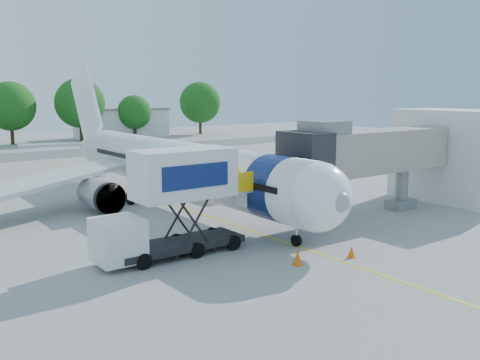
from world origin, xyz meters
TOP-DOWN VIEW (x-y plane):
  - ground at (0.00, 0.00)m, footprint 160.00×160.00m
  - guidance_line at (0.00, 0.00)m, footprint 0.15×70.00m
  - taxiway_strip at (0.00, 42.00)m, footprint 120.00×10.00m
  - aircraft at (0.00, 4.12)m, footprint 34.17×37.73m
  - jet_bridge at (7.99, -7.00)m, footprint 13.90×3.20m
  - terminal_stub at (18.50, -7.00)m, footprint 5.00×8.00m
  - catering_hiloader at (-6.26, -7.00)m, footprint 8.50×2.44m
  - ground_tug at (-1.26, -18.30)m, footprint 3.34×2.01m
  - safety_cone_a at (-2.15, -11.94)m, footprint 0.47×0.47m
  - safety_cone_b at (0.88, -12.70)m, footprint 0.38×0.38m
  - outbuilding_right at (22.00, 62.00)m, footprint 16.40×7.40m
  - tree_d at (2.20, 59.76)m, footprint 7.82×7.82m
  - tree_e at (12.93, 58.22)m, footprint 8.29×8.29m
  - tree_f at (22.85, 58.30)m, footprint 6.06×6.06m
  - tree_g at (37.41, 59.28)m, footprint 8.03×8.03m

SIDE VIEW (x-z plane):
  - ground at x=0.00m, z-range 0.00..0.00m
  - taxiway_strip at x=0.00m, z-range 0.00..0.01m
  - guidance_line at x=0.00m, z-range 0.00..0.01m
  - safety_cone_b at x=0.88m, z-range -0.01..0.60m
  - safety_cone_a at x=-2.15m, z-range -0.02..0.73m
  - ground_tug at x=-1.26m, z-range 0.03..1.30m
  - outbuilding_right at x=22.00m, z-range 0.01..5.31m
  - catering_hiloader at x=-6.26m, z-range 0.01..5.51m
  - aircraft at x=0.00m, z-range -2.73..8.62m
  - terminal_stub at x=18.50m, z-range 0.00..7.00m
  - jet_bridge at x=7.99m, z-range 1.04..7.64m
  - tree_f at x=22.85m, z-range 0.82..8.55m
  - tree_d at x=2.20m, z-range 1.07..11.04m
  - tree_g at x=37.41m, z-range 1.09..11.33m
  - tree_e at x=12.93m, z-range 1.13..11.71m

